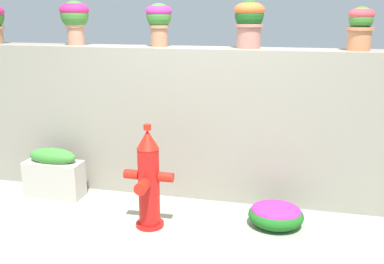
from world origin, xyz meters
TOP-DOWN VIEW (x-y plane):
  - ground_plane at (0.00, 0.00)m, footprint 24.00×24.00m
  - stone_wall at (0.00, 0.95)m, footprint 5.41×0.41m
  - potted_plant_1 at (-1.44, 0.97)m, footprint 0.31×0.31m
  - potted_plant_2 at (-0.50, 0.96)m, footprint 0.27×0.27m
  - potted_plant_3 at (0.42, 0.96)m, footprint 0.29×0.29m
  - potted_plant_4 at (1.44, 0.93)m, footprint 0.25×0.25m
  - fire_hydrant at (-0.34, 0.06)m, footprint 0.46×0.37m
  - flower_bush_left at (0.79, 0.33)m, footprint 0.51×0.46m
  - planter_box at (-1.55, 0.49)m, footprint 0.62×0.25m

SIDE VIEW (x-z plane):
  - ground_plane at x=0.00m, z-range 0.00..0.00m
  - flower_bush_left at x=0.79m, z-range 0.00..0.23m
  - planter_box at x=-1.55m, z-range -0.01..0.52m
  - fire_hydrant at x=-0.34m, z-range -0.04..0.93m
  - stone_wall at x=0.00m, z-range 0.00..1.56m
  - potted_plant_4 at x=1.44m, z-range 1.59..1.99m
  - potted_plant_3 at x=0.42m, z-range 1.61..2.06m
  - potted_plant_2 at x=-0.50m, z-range 1.62..2.05m
  - potted_plant_1 at x=-1.44m, z-range 1.63..2.09m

